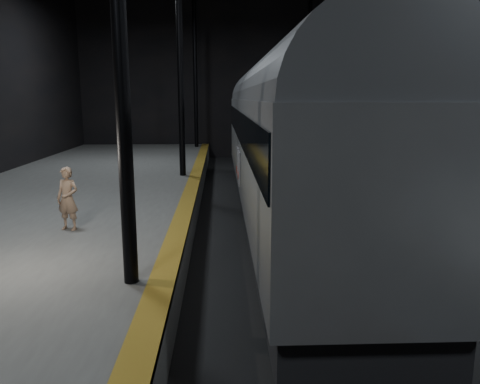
{
  "coord_description": "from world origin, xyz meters",
  "views": [
    {
      "loc": [
        -2.14,
        -12.14,
        4.31
      ],
      "look_at": [
        -1.67,
        -0.73,
        2.0
      ],
      "focal_mm": 35.0,
      "sensor_mm": 36.0,
      "label": 1
    }
  ],
  "objects": [
    {
      "name": "woman",
      "position": [
        -6.02,
        -0.44,
        1.81
      ],
      "size": [
        0.67,
        0.54,
        1.61
      ],
      "primitive_type": "imported",
      "rotation": [
        0.0,
        0.0,
        -0.3
      ],
      "color": "#A48064",
      "rests_on": "platform_left"
    },
    {
      "name": "track",
      "position": [
        0.0,
        0.0,
        0.07
      ],
      "size": [
        2.4,
        43.0,
        0.24
      ],
      "color": "#3F3328",
      "rests_on": "ground"
    },
    {
      "name": "platform_left",
      "position": [
        -7.5,
        0.0,
        0.5
      ],
      "size": [
        9.0,
        43.8,
        1.0
      ],
      "primitive_type": "cube",
      "color": "#50504E",
      "rests_on": "ground"
    },
    {
      "name": "train",
      "position": [
        -0.0,
        3.97,
        3.13
      ],
      "size": [
        3.14,
        21.01,
        5.62
      ],
      "color": "#94969B",
      "rests_on": "ground"
    },
    {
      "name": "ground",
      "position": [
        0.0,
        0.0,
        0.0
      ],
      "size": [
        44.0,
        44.0,
        0.0
      ],
      "primitive_type": "plane",
      "color": "black",
      "rests_on": "ground"
    },
    {
      "name": "tactile_strip",
      "position": [
        -3.25,
        0.0,
        1.0
      ],
      "size": [
        0.5,
        43.8,
        0.01
      ],
      "primitive_type": "cube",
      "color": "brown",
      "rests_on": "platform_left"
    }
  ]
}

